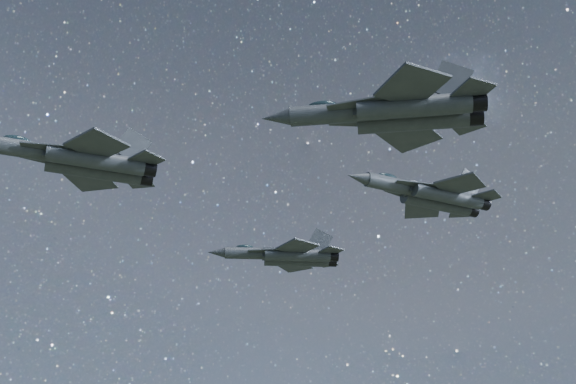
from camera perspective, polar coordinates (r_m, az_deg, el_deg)
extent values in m
cylinder|color=#2B3136|center=(71.74, -21.01, 3.34)|extent=(8.63, 3.03, 1.78)
ellipsoid|color=#19282D|center=(72.24, -21.98, 4.09)|extent=(2.87, 1.59, 0.88)
cube|color=#2B3136|center=(71.58, -16.31, 2.61)|extent=(9.52, 3.10, 1.49)
cylinder|color=#2B3136|center=(70.34, -15.92, 2.61)|extent=(9.75, 3.20, 1.78)
cylinder|color=#2B3136|center=(72.38, -16.08, 1.79)|extent=(9.75, 3.20, 1.78)
cylinder|color=black|center=(70.68, -11.70, 1.97)|extent=(1.72, 1.85, 1.65)
cylinder|color=black|center=(72.70, -11.98, 1.17)|extent=(1.72, 1.85, 1.65)
cube|color=#2B3136|center=(70.21, -19.36, 3.59)|extent=(5.99, 1.50, 0.14)
cube|color=#2B3136|center=(72.95, -19.45, 2.45)|extent=(6.02, 3.18, 0.14)
cube|color=#2B3136|center=(68.03, -15.87, 3.85)|extent=(6.49, 6.55, 0.23)
cube|color=#2B3136|center=(74.93, -16.42, 1.04)|extent=(5.93, 6.23, 0.23)
cube|color=#2B3136|center=(69.43, -11.86, 2.73)|extent=(3.84, 3.87, 0.17)
cube|color=#2B3136|center=(74.08, -12.49, 0.88)|extent=(3.49, 3.62, 0.17)
cube|color=#2B3136|center=(71.28, -13.05, 3.84)|extent=(3.98, 0.66, 4.07)
cube|color=#2B3136|center=(73.78, -13.35, 2.80)|extent=(3.90, 1.09, 4.07)
cylinder|color=#2B3136|center=(92.24, -2.91, -5.20)|extent=(7.94, 2.65, 1.64)
cone|color=#2B3136|center=(92.34, -6.06, -5.11)|extent=(2.70, 1.79, 1.48)
ellipsoid|color=#19282D|center=(92.52, -3.68, -4.72)|extent=(2.63, 1.42, 0.81)
cube|color=#2B3136|center=(92.42, 0.50, -5.32)|extent=(8.77, 2.70, 1.37)
cylinder|color=#2B3136|center=(91.30, 0.81, -5.37)|extent=(8.99, 2.79, 1.64)
cylinder|color=#2B3136|center=(93.27, 0.72, -5.82)|extent=(8.99, 2.79, 1.64)
cylinder|color=black|center=(91.78, 3.85, -5.42)|extent=(1.56, 1.68, 1.52)
cylinder|color=black|center=(93.74, 3.69, -5.87)|extent=(1.56, 1.68, 1.52)
cube|color=#2B3136|center=(90.90, -1.70, -4.99)|extent=(5.56, 2.84, 0.13)
cube|color=#2B3136|center=(93.56, -1.76, -5.61)|extent=(5.54, 1.49, 0.13)
cube|color=#2B3136|center=(89.01, 0.80, -4.66)|extent=(5.52, 5.78, 0.21)
cube|color=#2B3136|center=(95.70, 0.48, -6.22)|extent=(5.97, 6.04, 0.21)
cube|color=#2B3136|center=(90.53, 3.68, -4.99)|extent=(3.25, 3.36, 0.16)
cube|color=#2B3136|center=(95.04, 3.33, -6.03)|extent=(3.53, 3.56, 0.16)
cube|color=#2B3136|center=(92.05, 2.72, -4.18)|extent=(3.61, 0.94, 3.75)
cube|color=#2B3136|center=(94.49, 2.55, -4.77)|extent=(3.68, 0.59, 3.75)
cylinder|color=#2B3136|center=(59.78, 4.30, 6.65)|extent=(8.63, 4.40, 1.79)
cone|color=#2B3136|center=(60.23, -0.98, 6.30)|extent=(3.13, 2.40, 1.61)
ellipsoid|color=#19282D|center=(60.32, 2.95, 7.26)|extent=(2.98, 2.01, 0.88)
cube|color=#2B3136|center=(59.84, 10.06, 6.92)|extent=(9.48, 4.62, 1.49)
cylinder|color=#2B3136|center=(58.63, 10.58, 7.12)|extent=(9.72, 4.76, 1.79)
cylinder|color=#2B3136|center=(60.57, 10.50, 5.94)|extent=(9.72, 4.76, 1.79)
cylinder|color=black|center=(59.26, 15.72, 7.34)|extent=(1.94, 2.04, 1.65)
cylinder|color=black|center=(61.18, 15.47, 6.17)|extent=(1.94, 2.04, 1.65)
cube|color=#2B3136|center=(58.37, 6.25, 7.47)|extent=(5.82, 4.04, 0.14)
cube|color=#2B3136|center=(60.99, 6.34, 5.87)|extent=(6.09, 2.03, 0.14)
cube|color=#2B3136|center=(56.45, 10.43, 8.83)|extent=(5.40, 5.83, 0.23)
cube|color=#2B3136|center=(63.04, 10.19, 4.79)|extent=(6.59, 6.51, 0.23)
cube|color=#2B3136|center=(58.08, 15.42, 8.31)|extent=(3.16, 3.34, 0.17)
cube|color=#2B3136|center=(62.49, 14.87, 5.60)|extent=(3.90, 3.88, 0.17)
cube|color=#2B3136|center=(59.94, 13.64, 9.16)|extent=(3.74, 1.74, 4.09)
cube|color=#2B3136|center=(62.30, 13.41, 7.65)|extent=(3.93, 1.13, 4.09)
cylinder|color=#2B3136|center=(76.63, 9.25, 0.52)|extent=(8.10, 3.44, 1.67)
cone|color=#2B3136|center=(74.14, 5.90, 1.26)|extent=(2.85, 2.05, 1.50)
ellipsoid|color=#19282D|center=(76.34, 8.39, 1.24)|extent=(2.74, 1.68, 0.83)
cube|color=#2B3136|center=(79.59, 12.62, -0.25)|extent=(8.92, 3.57, 1.39)
cylinder|color=#2B3136|center=(78.87, 13.36, -0.32)|extent=(9.15, 3.69, 1.67)
cylinder|color=#2B3136|center=(80.39, 12.46, -0.92)|extent=(9.15, 3.69, 1.67)
cylinder|color=black|center=(81.79, 16.13, -0.93)|extent=(1.71, 1.82, 1.54)
cylinder|color=black|center=(83.26, 15.21, -1.50)|extent=(1.71, 1.82, 1.54)
cube|color=#2B3136|center=(76.52, 11.05, 0.61)|extent=(5.61, 1.39, 0.13)
cube|color=#2B3136|center=(78.64, 9.87, -0.25)|extent=(5.57, 3.36, 0.13)
cube|color=#2B3136|center=(77.05, 14.34, 0.61)|extent=(6.14, 6.14, 0.21)
cube|color=#2B3136|center=(82.23, 11.29, -1.45)|extent=(5.34, 5.68, 0.21)
cube|color=#2B3136|center=(80.67, 16.49, -0.35)|extent=(3.63, 3.64, 0.16)
cube|color=#2B3136|center=(84.06, 14.38, -1.68)|extent=(3.13, 3.28, 0.16)
cube|color=#2B3136|center=(81.36, 15.08, 0.66)|extent=(3.72, 0.72, 3.81)
cube|color=#2B3136|center=(83.21, 13.96, -0.09)|extent=(3.60, 1.31, 3.81)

